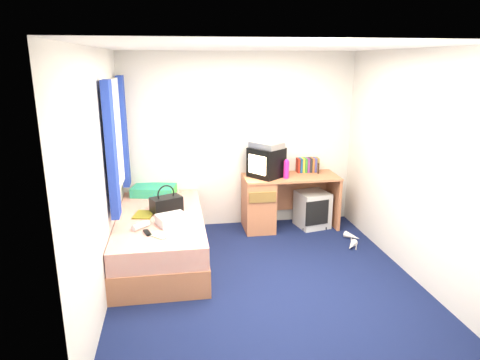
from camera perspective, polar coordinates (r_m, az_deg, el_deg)
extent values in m
plane|color=#0C1438|center=(4.74, 3.26, -13.08)|extent=(3.40, 3.40, 0.00)
plane|color=white|center=(4.16, 3.80, 17.31)|extent=(3.40, 3.40, 0.00)
plane|color=silver|center=(5.93, -0.02, 5.19)|extent=(3.20, 0.00, 3.20)
plane|color=silver|center=(2.75, 11.19, -7.79)|extent=(3.20, 0.00, 3.20)
plane|color=silver|center=(4.26, -18.03, 0.20)|extent=(0.00, 3.40, 3.40)
plane|color=silver|center=(4.89, 22.15, 1.75)|extent=(0.00, 3.40, 3.40)
cube|color=#C27951|center=(5.22, -10.42, -8.69)|extent=(1.00, 2.00, 0.30)
cube|color=olive|center=(4.86, -4.52, -10.26)|extent=(0.02, 0.70, 0.18)
cube|color=white|center=(5.11, -10.57, -5.93)|extent=(0.98, 1.98, 0.24)
cube|color=teal|center=(5.83, -11.40, -1.38)|extent=(0.62, 0.46, 0.12)
cube|color=#C27951|center=(5.90, 6.79, 0.41)|extent=(1.30, 0.55, 0.03)
cube|color=#C27951|center=(5.91, 2.47, -3.28)|extent=(0.40, 0.52, 0.72)
cube|color=#C27951|center=(6.21, 12.30, -2.70)|extent=(0.04, 0.52, 0.72)
cube|color=#C27951|center=(6.28, 8.30, -1.41)|extent=(0.78, 0.03, 0.55)
cube|color=silver|center=(6.13, 9.61, -3.86)|extent=(0.48, 0.48, 0.51)
cube|color=black|center=(5.79, 3.54, 2.36)|extent=(0.54, 0.54, 0.40)
cube|color=beige|center=(5.65, 2.32, 2.05)|extent=(0.20, 0.25, 0.25)
cube|color=#B7B7B9|center=(5.74, 3.58, 4.67)|extent=(0.48, 0.50, 0.08)
cube|color=maroon|center=(6.08, 7.74, 1.95)|extent=(0.03, 0.13, 0.20)
cube|color=navy|center=(6.09, 8.05, 1.96)|extent=(0.03, 0.13, 0.20)
cube|color=gold|center=(6.10, 8.37, 1.97)|extent=(0.03, 0.13, 0.20)
cube|color=#337F33|center=(6.12, 8.68, 1.98)|extent=(0.03, 0.13, 0.20)
cube|color=#7F337F|center=(6.13, 8.99, 1.99)|extent=(0.03, 0.13, 0.20)
cube|color=#262626|center=(6.14, 9.30, 2.00)|extent=(0.03, 0.13, 0.20)
cube|color=#B26633|center=(6.15, 9.61, 2.01)|extent=(0.03, 0.13, 0.20)
cube|color=#4C4C99|center=(6.16, 9.92, 2.02)|extent=(0.03, 0.13, 0.20)
cube|color=olive|center=(6.17, 10.23, 2.03)|extent=(0.03, 0.13, 0.20)
cube|color=black|center=(6.11, 10.40, 1.61)|extent=(0.05, 0.12, 0.14)
cylinder|color=#E5208C|center=(5.75, 6.19, 1.36)|extent=(0.08, 0.08, 0.23)
cylinder|color=silver|center=(5.93, 6.07, 1.61)|extent=(0.05, 0.05, 0.19)
cube|color=black|center=(5.16, -9.79, -3.21)|extent=(0.41, 0.33, 0.18)
torus|color=black|center=(5.12, -9.85, -1.84)|extent=(0.20, 0.10, 0.22)
cube|color=silver|center=(4.77, -9.03, -5.23)|extent=(0.38, 0.36, 0.10)
cube|color=gold|center=(5.11, -12.70, -4.52)|extent=(0.26, 0.32, 0.01)
cylinder|color=silver|center=(4.71, -13.08, -5.95)|extent=(0.19, 0.19, 0.07)
cube|color=yellow|center=(4.48, -11.03, -7.39)|extent=(0.20, 0.20, 0.01)
cube|color=black|center=(4.58, -12.25, -6.88)|extent=(0.10, 0.17, 0.02)
cube|color=silver|center=(5.07, -16.55, 5.62)|extent=(0.02, 0.90, 1.10)
cube|color=white|center=(5.01, -16.97, 12.28)|extent=(0.06, 1.06, 0.08)
cube|color=white|center=(5.20, -15.94, -0.78)|extent=(0.06, 1.06, 0.08)
cube|color=navy|center=(4.50, -16.79, 3.73)|extent=(0.08, 0.24, 1.40)
cube|color=navy|center=(5.65, -15.28, 6.18)|extent=(0.08, 0.24, 1.40)
cone|color=silver|center=(5.87, 14.74, -7.29)|extent=(0.20, 0.23, 0.09)
cone|color=silver|center=(5.60, 14.68, -8.45)|extent=(0.21, 0.23, 0.09)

